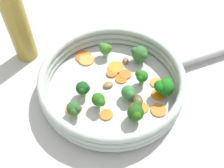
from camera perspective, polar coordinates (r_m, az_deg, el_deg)
The scene contains 32 objects.
ground_plane at distance 0.67m, azimuth 0.00°, elevation -1.40°, with size 4.00×4.00×0.00m, color #B5B9BB.
skillet at distance 0.67m, azimuth 0.00°, elevation -1.11°, with size 0.34×0.34×0.01m, color #B2B5B7.
skillet_rim_wall at distance 0.64m, azimuth 0.00°, elevation 0.74°, with size 0.36×0.36×0.06m.
skillet_handle at distance 0.77m, azimuth 19.42°, elevation 5.71°, with size 0.02×0.02×0.21m, color #999B9E.
skillet_rivet_left at distance 0.69m, azimuth 13.48°, elevation 0.83°, with size 0.01×0.01×0.01m, color #B0B0BB.
skillet_rivet_right at distance 0.74m, azimuth 10.36°, elevation 5.29°, with size 0.01×0.01×0.01m, color #B6B1B4.
carrot_slice_0 at distance 0.74m, azimuth -6.19°, elevation 5.88°, with size 0.05×0.05×0.00m, color orange.
carrot_slice_1 at distance 0.69m, azimuth 2.92°, elevation 2.08°, with size 0.03×0.03×0.00m, color orange.
carrot_slice_2 at distance 0.69m, azimuth -0.04°, elevation 2.38°, with size 0.03×0.03×0.01m, color orange.
carrot_slice_3 at distance 0.63m, azimuth -8.40°, elevation -5.39°, with size 0.04×0.04×0.01m, color orange.
carrot_slice_4 at distance 0.68m, azimuth 9.66°, elevation 0.25°, with size 0.03×0.03×0.00m, color orange.
carrot_slice_5 at distance 0.71m, azimuth 0.85°, elevation 3.62°, with size 0.04×0.04×0.01m, color orange.
carrot_slice_6 at distance 0.68m, azimuth 2.03°, elevation 1.11°, with size 0.03×0.03×0.00m, color orange.
carrot_slice_7 at distance 0.62m, azimuth -1.21°, elevation -6.71°, with size 0.03×0.03×0.00m, color orange.
carrot_slice_8 at distance 0.63m, azimuth 10.08°, elevation -5.63°, with size 0.04×0.04×0.00m, color orange.
carrot_slice_9 at distance 0.63m, azimuth 6.74°, elevation -5.22°, with size 0.03×0.03×0.00m, color orange.
carrot_slice_10 at distance 0.66m, azimuth 9.96°, elevation -2.33°, with size 0.03×0.03×0.00m, color orange.
carrot_slice_11 at distance 0.63m, azimuth 5.17°, elevation -5.13°, with size 0.03×0.03×0.01m, color orange.
carrot_slice_12 at distance 0.73m, azimuth -5.57°, elevation 5.23°, with size 0.04×0.04×0.00m, color #F99042.
broccoli_floret_0 at distance 0.64m, azimuth 11.25°, elevation -0.57°, with size 0.05×0.05×0.05m.
broccoli_floret_1 at distance 0.66m, azimuth 6.44°, elevation 1.63°, with size 0.03×0.03×0.04m.
broccoli_floret_2 at distance 0.72m, azimuth -1.53°, elevation 7.75°, with size 0.04×0.03×0.04m.
broccoli_floret_3 at distance 0.63m, azimuth 3.70°, elevation -1.96°, with size 0.04×0.04×0.04m.
broccoli_floret_4 at distance 0.60m, azimuth -8.23°, elevation -5.39°, with size 0.04×0.03×0.04m.
broccoli_floret_5 at distance 0.61m, azimuth -2.82°, elevation -3.51°, with size 0.04×0.03×0.04m.
broccoli_floret_6 at distance 0.59m, azimuth 5.24°, elevation -6.00°, with size 0.04×0.05×0.05m.
broccoli_floret_7 at distance 0.71m, azimuth 6.04°, elevation 6.54°, with size 0.05×0.04×0.05m.
broccoli_floret_8 at distance 0.63m, azimuth -6.30°, elevation -0.99°, with size 0.04×0.03×0.05m.
mushroom_piece_0 at distance 0.72m, azimuth 3.02°, elevation 5.07°, with size 0.02×0.02×0.01m, color #885F43.
mushroom_piece_1 at distance 0.66m, azimuth -1.06°, elevation -0.47°, with size 0.03×0.02×0.01m, color olive.
mushroom_piece_2 at distance 0.64m, azimuth 5.50°, elevation -3.40°, with size 0.03×0.03×0.01m, color brown.
oil_bottle at distance 0.73m, azimuth -19.89°, elevation 12.19°, with size 0.06×0.06×0.27m.
Camera 1 is at (0.20, -0.36, 0.53)m, focal length 42.00 mm.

